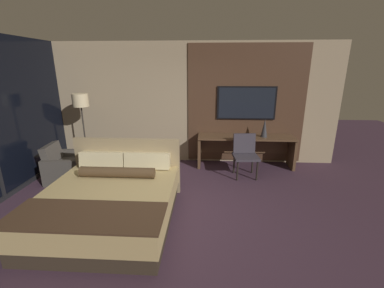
{
  "coord_description": "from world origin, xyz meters",
  "views": [
    {
      "loc": [
        0.56,
        -3.45,
        2.26
      ],
      "look_at": [
        0.29,
        1.09,
        0.88
      ],
      "focal_mm": 24.0,
      "sensor_mm": 36.0,
      "label": 1
    }
  ],
  "objects_px": {
    "floor_lamp": "(81,106)",
    "vase_tall": "(264,128)",
    "bed": "(110,201)",
    "book": "(241,135)",
    "desk": "(245,145)",
    "armchair_by_window": "(68,167)",
    "tv": "(246,103)",
    "desk_chair": "(245,152)"
  },
  "relations": [
    {
      "from": "armchair_by_window",
      "to": "bed",
      "type": "bearing_deg",
      "value": -140.74
    },
    {
      "from": "desk",
      "to": "book",
      "type": "distance_m",
      "value": 0.26
    },
    {
      "from": "floor_lamp",
      "to": "vase_tall",
      "type": "distance_m",
      "value": 4.09
    },
    {
      "from": "bed",
      "to": "book",
      "type": "bearing_deg",
      "value": 46.6
    },
    {
      "from": "book",
      "to": "armchair_by_window",
      "type": "bearing_deg",
      "value": -165.43
    },
    {
      "from": "armchair_by_window",
      "to": "floor_lamp",
      "type": "bearing_deg",
      "value": -14.08
    },
    {
      "from": "desk",
      "to": "floor_lamp",
      "type": "bearing_deg",
      "value": -175.87
    },
    {
      "from": "armchair_by_window",
      "to": "book",
      "type": "relative_size",
      "value": 3.76
    },
    {
      "from": "armchair_by_window",
      "to": "floor_lamp",
      "type": "xyz_separation_m",
      "value": [
        0.1,
        0.7,
        1.16
      ]
    },
    {
      "from": "bed",
      "to": "floor_lamp",
      "type": "height_order",
      "value": "floor_lamp"
    },
    {
      "from": "desk_chair",
      "to": "book",
      "type": "bearing_deg",
      "value": 88.38
    },
    {
      "from": "desk",
      "to": "vase_tall",
      "type": "distance_m",
      "value": 0.58
    },
    {
      "from": "armchair_by_window",
      "to": "vase_tall",
      "type": "relative_size",
      "value": 2.14
    },
    {
      "from": "tv",
      "to": "vase_tall",
      "type": "distance_m",
      "value": 0.71
    },
    {
      "from": "armchair_by_window",
      "to": "desk_chair",
      "type": "bearing_deg",
      "value": -89.81
    },
    {
      "from": "bed",
      "to": "armchair_by_window",
      "type": "height_order",
      "value": "bed"
    },
    {
      "from": "tv",
      "to": "vase_tall",
      "type": "xyz_separation_m",
      "value": [
        0.39,
        -0.29,
        -0.51
      ]
    },
    {
      "from": "tv",
      "to": "armchair_by_window",
      "type": "bearing_deg",
      "value": -162.44
    },
    {
      "from": "vase_tall",
      "to": "desk_chair",
      "type": "bearing_deg",
      "value": -134.38
    },
    {
      "from": "desk_chair",
      "to": "armchair_by_window",
      "type": "xyz_separation_m",
      "value": [
        -3.68,
        -0.42,
        -0.28
      ]
    },
    {
      "from": "desk_chair",
      "to": "armchair_by_window",
      "type": "distance_m",
      "value": 3.72
    },
    {
      "from": "bed",
      "to": "desk",
      "type": "bearing_deg",
      "value": 45.37
    },
    {
      "from": "desk",
      "to": "desk_chair",
      "type": "bearing_deg",
      "value": -98.54
    },
    {
      "from": "bed",
      "to": "desk_chair",
      "type": "bearing_deg",
      "value": 38.9
    },
    {
      "from": "desk_chair",
      "to": "vase_tall",
      "type": "height_order",
      "value": "vase_tall"
    },
    {
      "from": "armchair_by_window",
      "to": "tv",
      "type": "bearing_deg",
      "value": -78.7
    },
    {
      "from": "bed",
      "to": "vase_tall",
      "type": "bearing_deg",
      "value": 40.17
    },
    {
      "from": "book",
      "to": "vase_tall",
      "type": "bearing_deg",
      "value": -5.79
    },
    {
      "from": "bed",
      "to": "armchair_by_window",
      "type": "xyz_separation_m",
      "value": [
        -1.43,
        1.4,
        -0.05
      ]
    },
    {
      "from": "floor_lamp",
      "to": "vase_tall",
      "type": "relative_size",
      "value": 4.11
    },
    {
      "from": "floor_lamp",
      "to": "vase_tall",
      "type": "bearing_deg",
      "value": 2.8
    },
    {
      "from": "bed",
      "to": "desk",
      "type": "xyz_separation_m",
      "value": [
        2.34,
        2.37,
        0.2
      ]
    },
    {
      "from": "floor_lamp",
      "to": "bed",
      "type": "bearing_deg",
      "value": -57.64
    },
    {
      "from": "bed",
      "to": "vase_tall",
      "type": "height_order",
      "value": "vase_tall"
    },
    {
      "from": "desk",
      "to": "floor_lamp",
      "type": "distance_m",
      "value": 3.79
    },
    {
      "from": "desk_chair",
      "to": "floor_lamp",
      "type": "distance_m",
      "value": 3.71
    },
    {
      "from": "vase_tall",
      "to": "book",
      "type": "distance_m",
      "value": 0.54
    },
    {
      "from": "book",
      "to": "desk",
      "type": "bearing_deg",
      "value": 7.52
    },
    {
      "from": "vase_tall",
      "to": "book",
      "type": "relative_size",
      "value": 1.76
    },
    {
      "from": "bed",
      "to": "book",
      "type": "height_order",
      "value": "bed"
    },
    {
      "from": "armchair_by_window",
      "to": "vase_tall",
      "type": "distance_m",
      "value": 4.31
    },
    {
      "from": "desk",
      "to": "floor_lamp",
      "type": "relative_size",
      "value": 1.3
    }
  ]
}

